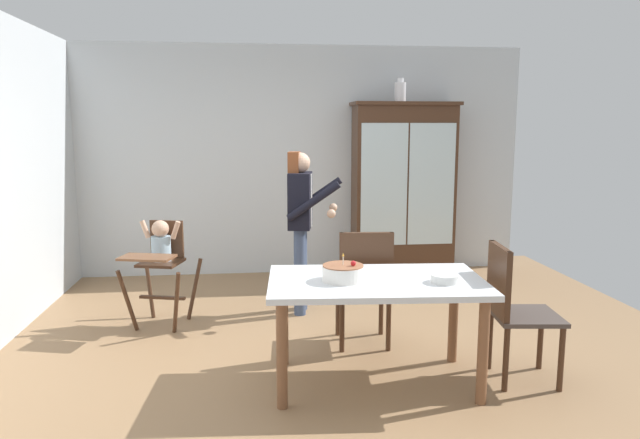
# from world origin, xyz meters

# --- Properties ---
(ground_plane) EXTENTS (6.24, 6.24, 0.00)m
(ground_plane) POSITION_xyz_m (0.00, 0.00, 0.00)
(ground_plane) COLOR #93704C
(wall_back) EXTENTS (5.32, 0.06, 2.70)m
(wall_back) POSITION_xyz_m (0.00, 2.63, 1.35)
(wall_back) COLOR silver
(wall_back) RESTS_ON ground_plane
(china_cabinet) EXTENTS (1.24, 0.48, 2.04)m
(china_cabinet) POSITION_xyz_m (1.19, 2.37, 1.03)
(china_cabinet) COLOR #422819
(china_cabinet) RESTS_ON ground_plane
(ceramic_vase) EXTENTS (0.13, 0.13, 0.27)m
(ceramic_vase) POSITION_xyz_m (1.13, 2.37, 2.16)
(ceramic_vase) COLOR white
(ceramic_vase) RESTS_ON china_cabinet
(high_chair_with_toddler) EXTENTS (0.70, 0.78, 0.95)m
(high_chair_with_toddler) POSITION_xyz_m (-1.39, 0.81, 0.65)
(high_chair_with_toddler) COLOR #422819
(high_chair_with_toddler) RESTS_ON ground_plane
(adult_person) EXTENTS (0.57, 0.55, 1.53)m
(adult_person) POSITION_xyz_m (-0.13, 1.04, 0.97)
(adult_person) COLOR #3D4C6B
(adult_person) RESTS_ON ground_plane
(dining_table) EXTENTS (1.51, 0.96, 0.74)m
(dining_table) POSITION_xyz_m (0.25, -0.57, 0.64)
(dining_table) COLOR silver
(dining_table) RESTS_ON ground_plane
(birthday_cake) EXTENTS (0.28, 0.28, 0.19)m
(birthday_cake) POSITION_xyz_m (0.02, -0.58, 0.79)
(birthday_cake) COLOR white
(birthday_cake) RESTS_ON dining_table
(serving_bowl) EXTENTS (0.18, 0.18, 0.05)m
(serving_bowl) POSITION_xyz_m (0.68, -0.71, 0.77)
(serving_bowl) COLOR silver
(serving_bowl) RESTS_ON dining_table
(dining_chair_far_side) EXTENTS (0.47, 0.47, 0.96)m
(dining_chair_far_side) POSITION_xyz_m (0.29, 0.08, 0.56)
(dining_chair_far_side) COLOR #422819
(dining_chair_far_side) RESTS_ON ground_plane
(dining_chair_right_end) EXTENTS (0.49, 0.49, 0.96)m
(dining_chair_right_end) POSITION_xyz_m (1.19, -0.63, 0.56)
(dining_chair_right_end) COLOR #422819
(dining_chair_right_end) RESTS_ON ground_plane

